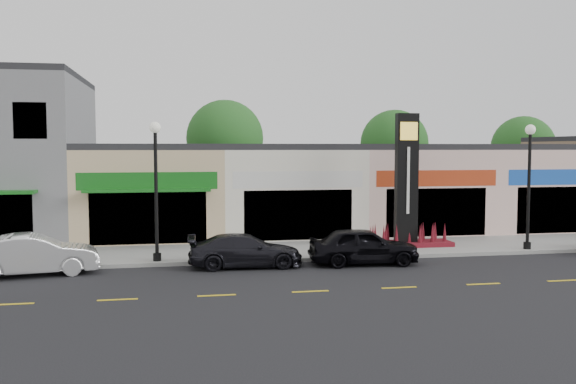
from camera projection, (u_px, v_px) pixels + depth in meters
The scene contains 16 objects.
ground at pixel (371, 270), 23.03m from camera, with size 120.00×120.00×0.00m, color black.
sidewalk at pixel (341, 249), 27.30m from camera, with size 52.00×4.30×0.15m, color gray.
curb at pixel (355, 258), 25.09m from camera, with size 52.00×0.20×0.15m, color gray.
shop_beige at pixel (153, 189), 32.61m from camera, with size 7.00×10.85×4.80m.
shop_cream at pixel (281, 188), 33.86m from camera, with size 7.00×10.01×4.80m.
shop_pink_w at pixel (401, 186), 35.09m from camera, with size 7.00×10.01×4.80m.
shop_pink_e at pixel (512, 185), 36.33m from camera, with size 7.00×10.01×4.80m.
tree_rear_west at pixel (225, 139), 41.09m from camera, with size 5.20×5.20×7.83m.
tree_rear_mid at pixel (394, 144), 43.23m from camera, with size 4.80×4.80×7.29m.
tree_rear_east at pixel (523, 147), 45.02m from camera, with size 4.60×4.60×6.94m.
lamp_west_near at pixel (156, 177), 23.82m from camera, with size 0.44×0.44×5.47m.
lamp_east_near at pixel (529, 174), 26.65m from camera, with size 0.44×0.44×5.47m.
pylon_sign at pixel (406, 199), 27.52m from camera, with size 4.20×1.30×6.00m.
car_white_van at pixel (34, 255), 22.02m from camera, with size 4.53×1.58×1.49m, color white.
car_dark_sedan at pixel (245, 251), 23.56m from camera, with size 4.41×1.79×1.28m, color black.
car_black_sedan at pixel (363, 246), 24.09m from camera, with size 4.32×1.74×1.47m, color black.
Camera 1 is at (-7.12, -21.84, 4.62)m, focal length 38.00 mm.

